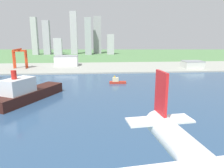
{
  "coord_description": "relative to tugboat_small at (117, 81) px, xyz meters",
  "views": [
    {
      "loc": [
        -1.37,
        59.53,
        64.65
      ],
      "look_at": [
        11.61,
        212.62,
        29.54
      ],
      "focal_mm": 34.27,
      "sensor_mm": 36.0,
      "label": 1
    }
  ],
  "objects": [
    {
      "name": "industrial_pier",
      "position": [
        -29.36,
        146.77,
        -1.96
      ],
      "size": [
        840.0,
        140.0,
        2.5
      ],
      "primitive_type": "cube",
      "color": "#9FA196",
      "rests_on": "ground"
    },
    {
      "name": "water_bay",
      "position": [
        -29.36,
        -103.23,
        -3.13
      ],
      "size": [
        840.0,
        360.0,
        0.15
      ],
      "primitive_type": "cube",
      "color": "#2D4C70",
      "rests_on": "ground"
    },
    {
      "name": "distant_skyline",
      "position": [
        -100.17,
        475.74,
        55.5
      ],
      "size": [
        275.52,
        66.72,
        144.68
      ],
      "color": "#AEB0B3",
      "rests_on": "ground"
    },
    {
      "name": "warehouse_annex",
      "position": [
        159.27,
        112.69,
        6.41
      ],
      "size": [
        36.72,
        29.36,
        14.19
      ],
      "color": "silver",
      "rests_on": "industrial_pier"
    },
    {
      "name": "cargo_ship",
      "position": [
        -98.28,
        -71.36,
        5.96
      ],
      "size": [
        55.81,
        82.32,
        33.03
      ],
      "color": "#381914",
      "rests_on": "water_bay"
    },
    {
      "name": "tugboat_small",
      "position": [
        0.0,
        0.0,
        0.0
      ],
      "size": [
        22.87,
        7.0,
        10.84
      ],
      "color": "#B22D1E",
      "rests_on": "water_bay"
    },
    {
      "name": "warehouse_main",
      "position": [
        -87.84,
        168.58,
        9.8
      ],
      "size": [
        47.15,
        34.52,
        20.97
      ],
      "color": "white",
      "rests_on": "industrial_pier"
    },
    {
      "name": "ground_plane",
      "position": [
        -29.36,
        -43.23,
        -3.21
      ],
      "size": [
        2400.0,
        2400.0,
        0.0
      ],
      "primitive_type": "plane",
      "color": "#56844E"
    },
    {
      "name": "port_crane_red",
      "position": [
        -171.96,
        138.06,
        26.59
      ],
      "size": [
        24.83,
        43.57,
        37.63
      ],
      "color": "red",
      "rests_on": "industrial_pier"
    }
  ]
}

